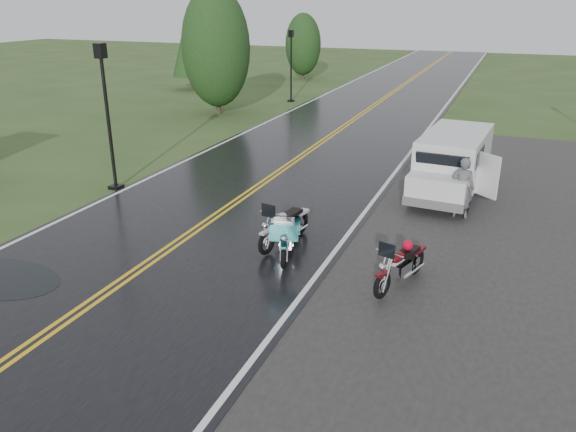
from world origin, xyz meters
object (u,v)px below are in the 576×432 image
(motorcycle_red, at_px, (383,275))
(lamp_post_near_left, at_px, (108,118))
(motorcycle_teal, at_px, (284,246))
(motorcycle_silver, at_px, (266,233))
(lamp_post_far_left, at_px, (291,66))
(van_white, at_px, (415,174))
(person_at_van, at_px, (462,189))

(motorcycle_red, relative_size, lamp_post_near_left, 0.43)
(motorcycle_teal, bearing_deg, lamp_post_near_left, 136.66)
(motorcycle_silver, height_order, lamp_post_near_left, lamp_post_near_left)
(lamp_post_near_left, bearing_deg, motorcycle_teal, -25.20)
(motorcycle_silver, height_order, lamp_post_far_left, lamp_post_far_left)
(van_white, bearing_deg, lamp_post_near_left, -163.63)
(van_white, xyz_separation_m, lamp_post_far_left, (-9.87, 15.35, 1.09))
(person_at_van, distance_m, lamp_post_far_left, 19.50)
(motorcycle_red, relative_size, lamp_post_far_left, 0.48)
(motorcycle_silver, bearing_deg, person_at_van, 58.62)
(lamp_post_near_left, height_order, lamp_post_far_left, lamp_post_near_left)
(motorcycle_red, distance_m, lamp_post_far_left, 23.62)
(van_white, height_order, lamp_post_near_left, lamp_post_near_left)
(lamp_post_near_left, bearing_deg, lamp_post_far_left, 92.44)
(person_at_van, bearing_deg, motorcycle_silver, 51.89)
(motorcycle_red, xyz_separation_m, lamp_post_far_left, (-10.29, 21.22, 1.46))
(van_white, distance_m, lamp_post_far_left, 18.28)
(motorcycle_red, bearing_deg, person_at_van, 97.18)
(motorcycle_red, bearing_deg, motorcycle_teal, -175.31)
(motorcycle_teal, bearing_deg, person_at_van, 37.26)
(motorcycle_teal, distance_m, van_white, 5.68)
(motorcycle_red, bearing_deg, van_white, 111.58)
(motorcycle_red, bearing_deg, lamp_post_far_left, 133.42)
(van_white, height_order, lamp_post_far_left, lamp_post_far_left)
(motorcycle_red, relative_size, van_white, 0.40)
(lamp_post_near_left, xyz_separation_m, lamp_post_far_left, (-0.74, 17.29, -0.22))
(person_at_van, bearing_deg, motorcycle_teal, 59.91)
(motorcycle_red, height_order, van_white, van_white)
(motorcycle_red, height_order, motorcycle_teal, motorcycle_teal)
(lamp_post_near_left, relative_size, lamp_post_far_left, 1.11)
(motorcycle_red, relative_size, person_at_van, 1.16)
(motorcycle_red, height_order, lamp_post_near_left, lamp_post_near_left)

